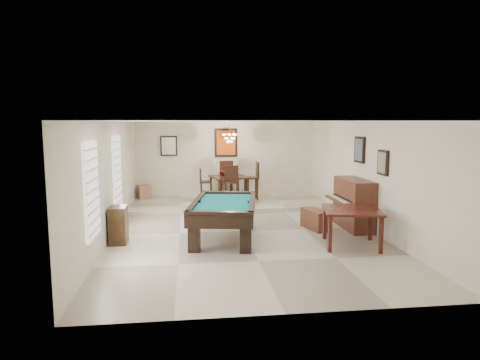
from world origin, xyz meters
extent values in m
cube|color=beige|center=(0.00, 0.00, -0.01)|extent=(6.00, 9.00, 0.02)
cube|color=silver|center=(0.00, 4.50, 1.30)|extent=(6.00, 0.04, 2.60)
cube|color=silver|center=(0.00, -4.50, 1.30)|extent=(6.00, 0.04, 2.60)
cube|color=silver|center=(-3.00, 0.00, 1.30)|extent=(0.04, 9.00, 2.60)
cube|color=silver|center=(3.00, 0.00, 1.30)|extent=(0.04, 9.00, 2.60)
cube|color=white|center=(0.00, 0.00, 2.60)|extent=(6.00, 9.00, 0.04)
cube|color=beige|center=(0.00, 3.25, 0.06)|extent=(6.00, 2.50, 0.12)
cube|color=white|center=(-2.97, -2.20, 1.40)|extent=(0.06, 1.00, 1.70)
cube|color=white|center=(-2.97, 0.60, 1.40)|extent=(0.06, 1.00, 1.70)
cube|color=brown|center=(1.76, -0.02, 0.24)|extent=(0.54, 0.91, 0.48)
cube|color=black|center=(-2.78, -0.70, 0.40)|extent=(0.36, 0.53, 0.80)
cube|color=#A7785A|center=(-2.71, 4.12, 0.33)|extent=(0.50, 0.56, 0.42)
cube|color=#D84C14|center=(0.00, 4.46, 1.90)|extent=(0.75, 0.06, 0.95)
cube|color=white|center=(-1.90, 4.46, 1.80)|extent=(0.55, 0.06, 0.65)
cube|color=slate|center=(2.96, 0.30, 1.90)|extent=(0.06, 0.55, 0.65)
cube|color=gray|center=(2.96, -1.00, 1.70)|extent=(0.06, 0.45, 0.55)
camera|label=1|loc=(-1.29, -9.87, 2.58)|focal=32.00mm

